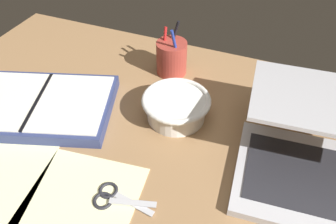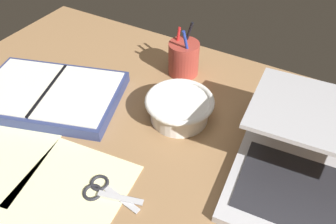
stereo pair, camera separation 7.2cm
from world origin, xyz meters
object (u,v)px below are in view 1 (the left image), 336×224
(laptop, at_px, (325,154))
(bowl, at_px, (176,106))
(planner, at_px, (39,105))
(pen_cup, at_px, (172,57))
(scissors, at_px, (112,197))

(laptop, xyz_separation_m, bowl, (-0.33, 0.04, -0.02))
(laptop, relative_size, planner, 0.89)
(pen_cup, relative_size, planner, 0.36)
(laptop, height_order, pen_cup, laptop)
(bowl, height_order, planner, bowl)
(bowl, bearing_deg, scissors, -97.46)
(bowl, distance_m, pen_cup, 0.19)
(pen_cup, xyz_separation_m, planner, (-0.25, -0.27, -0.03))
(pen_cup, bearing_deg, planner, -131.95)
(scissors, bearing_deg, laptop, 26.94)
(laptop, distance_m, scissors, 0.43)
(planner, bearing_deg, pen_cup, 30.12)
(planner, distance_m, scissors, 0.33)
(bowl, relative_size, scissors, 1.33)
(laptop, relative_size, scissors, 2.99)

